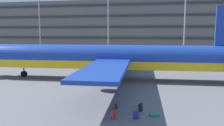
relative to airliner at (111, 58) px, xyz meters
name	(u,v)px	position (x,y,z in m)	size (l,w,h in m)	color
ground_plane	(133,80)	(3.07, 0.13, -3.00)	(600.00, 600.00, 0.00)	#5B5B60
terminal_structure	(150,27)	(3.07, 46.73, 5.20)	(127.34, 17.59, 16.40)	#605B56
airliner	(111,58)	(0.00, 0.00, 0.00)	(39.30, 31.89, 10.04)	navy
light_mast_far_left	(39,4)	(-28.56, 32.18, 11.73)	(1.80, 0.50, 25.96)	gray
light_mast_left	(108,9)	(-7.71, 32.18, 10.02)	(1.80, 0.50, 22.64)	gray
suitcase_orange	(154,115)	(6.44, -13.66, -2.89)	(0.84, 0.75, 0.22)	#147266
suitcase_scuffed	(140,107)	(5.25, -12.74, -2.62)	(0.35, 0.44, 0.80)	black
suitcase_laid_flat	(113,114)	(3.33, -14.84, -2.63)	(0.43, 0.45, 0.83)	#B21E23
suitcase_black	(136,114)	(5.05, -14.45, -2.63)	(0.49, 0.37, 0.81)	navy
backpack_silver	(112,110)	(2.94, -13.47, -2.77)	(0.36, 0.40, 0.52)	#264C26
backpack_large	(116,106)	(3.11, -12.41, -2.78)	(0.36, 0.38, 0.51)	#592619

